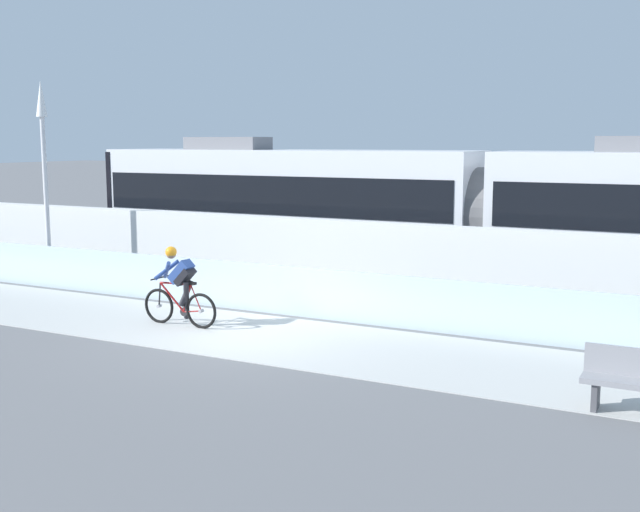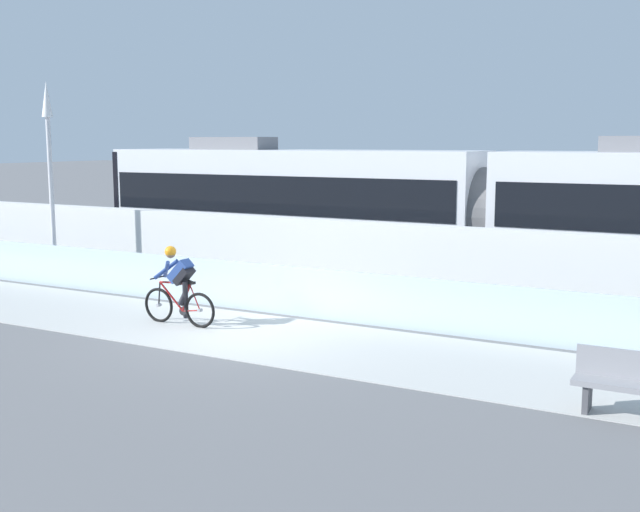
% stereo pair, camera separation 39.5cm
% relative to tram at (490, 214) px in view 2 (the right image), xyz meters
% --- Properties ---
extents(ground_plane, '(200.00, 200.00, 0.00)m').
position_rel_tram_xyz_m(ground_plane, '(-2.87, -6.85, -1.89)').
color(ground_plane, slate).
extents(bike_path_deck, '(32.00, 3.20, 0.01)m').
position_rel_tram_xyz_m(bike_path_deck, '(-2.87, -6.85, -1.89)').
color(bike_path_deck, beige).
rests_on(bike_path_deck, ground).
extents(glass_parapet, '(32.00, 0.05, 1.06)m').
position_rel_tram_xyz_m(glass_parapet, '(-2.87, -5.00, -1.36)').
color(glass_parapet, silver).
rests_on(glass_parapet, ground).
extents(concrete_barrier_wall, '(32.00, 0.36, 1.89)m').
position_rel_tram_xyz_m(concrete_barrier_wall, '(-2.87, -3.20, -0.95)').
color(concrete_barrier_wall, silver).
rests_on(concrete_barrier_wall, ground).
extents(tram_rail_near, '(32.00, 0.08, 0.01)m').
position_rel_tram_xyz_m(tram_rail_near, '(-2.87, -0.72, -1.89)').
color(tram_rail_near, '#595654').
rests_on(tram_rail_near, ground).
extents(tram_rail_far, '(32.00, 0.08, 0.01)m').
position_rel_tram_xyz_m(tram_rail_far, '(-2.87, 0.72, -1.89)').
color(tram_rail_far, '#595654').
rests_on(tram_rail_far, ground).
extents(tram, '(22.56, 2.54, 3.81)m').
position_rel_tram_xyz_m(tram, '(0.00, 0.00, 0.00)').
color(tram, silver).
rests_on(tram, ground).
extents(cyclist_on_bike, '(1.77, 0.58, 1.61)m').
position_rel_tram_xyz_m(cyclist_on_bike, '(-4.34, -6.85, -1.11)').
color(cyclist_on_bike, black).
rests_on(cyclist_on_bike, ground).
extents(lamp_post_antenna, '(0.28, 0.28, 5.20)m').
position_rel_tram_xyz_m(lamp_post_antenna, '(-10.16, -4.70, 1.40)').
color(lamp_post_antenna, gray).
rests_on(lamp_post_antenna, ground).
extents(bench, '(1.60, 0.45, 0.89)m').
position_rel_tram_xyz_m(bench, '(4.41, -8.14, -1.41)').
color(bench, gray).
rests_on(bench, ground).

